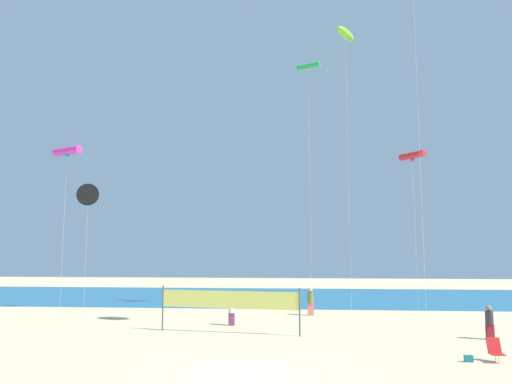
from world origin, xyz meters
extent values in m
plane|color=beige|center=(0.00, 0.00, 0.00)|extent=(120.00, 120.00, 0.00)
cube|color=#1E6B99|center=(0.00, 28.87, 0.00)|extent=(120.00, 20.00, 0.01)
cube|color=#7A3872|center=(-1.84, 10.82, 0.36)|extent=(0.34, 0.21, 0.72)
cylinder|color=white|center=(-1.84, 10.82, 1.01)|extent=(0.36, 0.36, 0.59)
sphere|color=#997051|center=(-1.84, 10.82, 1.44)|extent=(0.26, 0.26, 0.26)
cube|color=maroon|center=(11.30, 7.42, 0.37)|extent=(0.35, 0.21, 0.74)
cylinder|color=#2D2D33|center=(11.30, 7.42, 1.05)|extent=(0.37, 0.37, 0.61)
sphere|color=#997051|center=(11.30, 7.42, 1.49)|extent=(0.27, 0.27, 0.27)
cube|color=#EA7260|center=(2.82, 15.61, 0.41)|extent=(0.39, 0.24, 0.83)
cylinder|color=olive|center=(2.82, 15.61, 1.17)|extent=(0.41, 0.41, 0.68)
sphere|color=tan|center=(2.82, 15.61, 1.66)|extent=(0.31, 0.31, 0.31)
cube|color=red|center=(9.65, 2.33, 0.32)|extent=(0.52, 0.48, 0.03)
cube|color=red|center=(9.65, 2.62, 0.60)|extent=(0.52, 0.23, 0.57)
cylinder|color=silver|center=(9.65, 2.19, 0.16)|extent=(0.03, 0.03, 0.32)
cylinder|color=silver|center=(9.65, 2.48, 0.16)|extent=(0.03, 0.03, 0.32)
cylinder|color=#4C4C51|center=(-5.33, 8.74, 1.20)|extent=(0.08, 0.08, 2.40)
cylinder|color=#4C4C51|center=(2.08, 7.54, 1.20)|extent=(0.08, 0.08, 2.40)
cube|color=#EAE566|center=(-1.62, 8.14, 1.73)|extent=(7.42, 1.22, 0.90)
cube|color=#19727A|center=(8.59, 2.37, 0.13)|extent=(0.32, 0.16, 0.26)
cylinder|color=silver|center=(8.16, 6.81, 10.41)|extent=(0.01, 0.01, 20.81)
cylinder|color=silver|center=(5.71, 17.40, 10.19)|extent=(0.01, 0.01, 20.37)
ellipsoid|color=#8CD833|center=(5.71, 17.40, 20.37)|extent=(1.85, 1.96, 1.10)
cube|color=green|center=(5.71, 17.40, 20.66)|extent=(0.38, 0.06, 0.48)
cylinder|color=silver|center=(-13.37, 16.80, 4.19)|extent=(0.01, 0.01, 8.38)
cone|color=black|center=(-13.37, 16.80, 8.38)|extent=(1.69, 0.83, 1.62)
cylinder|color=silver|center=(-13.92, 14.31, 5.59)|extent=(0.01, 0.01, 11.18)
cylinder|color=#D833A5|center=(-13.92, 14.31, 11.18)|extent=(2.46, 1.55, 0.55)
sphere|color=#26BFCC|center=(-13.92, 14.31, 10.81)|extent=(0.33, 0.33, 0.33)
cylinder|color=silver|center=(2.98, 18.85, 9.27)|extent=(0.01, 0.01, 18.54)
cylinder|color=green|center=(2.98, 18.85, 18.54)|extent=(1.85, 1.15, 0.38)
sphere|color=yellow|center=(2.98, 18.85, 18.25)|extent=(0.23, 0.23, 0.23)
cylinder|color=silver|center=(9.95, 16.10, 5.41)|extent=(0.01, 0.01, 10.81)
cylinder|color=red|center=(9.95, 16.10, 10.81)|extent=(1.57, 1.90, 0.47)
sphere|color=#D833A5|center=(9.95, 16.10, 10.48)|extent=(0.28, 0.28, 0.28)
camera|label=1|loc=(2.05, -17.83, 4.29)|focal=34.30mm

